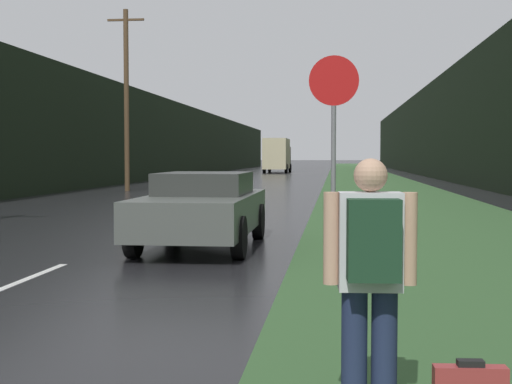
# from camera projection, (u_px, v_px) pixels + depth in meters

# --- Properties ---
(grass_verge) EXTENTS (6.00, 240.00, 0.02)m
(grass_verge) POSITION_uv_depth(u_px,v_px,m) (377.00, 186.00, 39.84)
(grass_verge) COLOR #33562D
(grass_verge) RESTS_ON ground_plane
(lane_stripe_b) EXTENTS (0.12, 3.00, 0.01)m
(lane_stripe_b) POSITION_uv_depth(u_px,v_px,m) (22.00, 281.00, 9.61)
(lane_stripe_b) COLOR silver
(lane_stripe_b) RESTS_ON ground_plane
(lane_stripe_c) EXTENTS (0.12, 3.00, 0.01)m
(lane_stripe_c) POSITION_uv_depth(u_px,v_px,m) (154.00, 229.00, 16.55)
(lane_stripe_c) COLOR silver
(lane_stripe_c) RESTS_ON ground_plane
(lane_stripe_d) EXTENTS (0.12, 3.00, 0.01)m
(lane_stripe_d) POSITION_uv_depth(u_px,v_px,m) (208.00, 207.00, 23.50)
(lane_stripe_d) COLOR silver
(lane_stripe_d) RESTS_ON ground_plane
(treeline_far_side) EXTENTS (2.00, 140.00, 6.05)m
(treeline_far_side) POSITION_uv_depth(u_px,v_px,m) (145.00, 138.00, 51.40)
(treeline_far_side) COLOR black
(treeline_far_side) RESTS_ON ground_plane
(treeline_near_side) EXTENTS (2.00, 140.00, 7.46)m
(treeline_near_side) POSITION_uv_depth(u_px,v_px,m) (458.00, 126.00, 48.90)
(treeline_near_side) COLOR black
(treeline_near_side) RESTS_ON ground_plane
(utility_pole_far) EXTENTS (1.80, 0.24, 8.74)m
(utility_pole_far) POSITION_uv_depth(u_px,v_px,m) (126.00, 98.00, 34.42)
(utility_pole_far) COLOR #4C3823
(utility_pole_far) RESTS_ON ground_plane
(stop_sign) EXTENTS (0.71, 0.07, 3.12)m
(stop_sign) POSITION_uv_depth(u_px,v_px,m) (334.00, 139.00, 10.18)
(stop_sign) COLOR slate
(stop_sign) RESTS_ON ground_plane
(hitchhiker_with_backpack) EXTENTS (0.58, 0.42, 1.67)m
(hitchhiker_with_backpack) POSITION_uv_depth(u_px,v_px,m) (370.00, 273.00, 4.41)
(hitchhiker_with_backpack) COLOR #1E2847
(hitchhiker_with_backpack) RESTS_ON ground_plane
(car_passing_near) EXTENTS (1.97, 4.71, 1.38)m
(car_passing_near) POSITION_uv_depth(u_px,v_px,m) (203.00, 208.00, 13.20)
(car_passing_near) COLOR #4C514C
(car_passing_near) RESTS_ON ground_plane
(delivery_truck) EXTENTS (2.46, 8.80, 3.44)m
(delivery_truck) POSITION_uv_depth(u_px,v_px,m) (277.00, 155.00, 72.62)
(delivery_truck) COLOR #6E684F
(delivery_truck) RESTS_ON ground_plane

